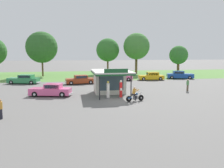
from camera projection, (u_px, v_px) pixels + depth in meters
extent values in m
plane|color=slate|center=(121.00, 101.00, 24.42)|extent=(300.00, 300.00, 0.00)
cube|color=#56843D|center=(94.00, 75.00, 53.70)|extent=(120.00, 24.00, 0.01)
cube|color=beige|center=(109.00, 82.00, 29.12)|extent=(3.78, 3.26, 2.85)
cube|color=#384C56|center=(111.00, 83.00, 27.54)|extent=(3.02, 0.05, 1.82)
cube|color=silver|center=(111.00, 71.00, 27.55)|extent=(4.48, 6.57, 0.16)
cube|color=#195128|center=(111.00, 73.00, 27.58)|extent=(4.48, 6.57, 0.18)
cube|color=#195128|center=(116.00, 71.00, 24.34)|extent=(2.65, 0.08, 0.44)
cylinder|color=black|center=(131.00, 86.00, 25.25)|extent=(0.12, 0.12, 2.85)
cylinder|color=black|center=(100.00, 87.00, 24.63)|extent=(0.12, 0.12, 2.85)
cube|color=slate|center=(108.00, 98.00, 25.57)|extent=(0.44, 0.44, 0.10)
cylinder|color=silver|center=(108.00, 91.00, 25.46)|extent=(0.34, 0.34, 1.64)
cube|color=white|center=(108.00, 90.00, 25.27)|extent=(0.22, 0.02, 0.28)
sphere|color=#EACC4C|center=(108.00, 82.00, 25.33)|extent=(0.26, 0.26, 0.26)
cube|color=slate|center=(121.00, 98.00, 25.83)|extent=(0.44, 0.44, 0.10)
cylinder|color=red|center=(121.00, 90.00, 25.71)|extent=(0.34, 0.34, 1.71)
cube|color=white|center=(121.00, 89.00, 25.52)|extent=(0.22, 0.02, 0.28)
sphere|color=white|center=(121.00, 81.00, 25.57)|extent=(0.26, 0.26, 0.26)
cylinder|color=black|center=(141.00, 98.00, 24.32)|extent=(0.64, 0.26, 0.64)
cylinder|color=silver|center=(141.00, 98.00, 24.32)|extent=(0.19, 0.16, 0.16)
cylinder|color=black|center=(129.00, 99.00, 23.69)|extent=(0.64, 0.26, 0.64)
cylinder|color=silver|center=(129.00, 99.00, 23.69)|extent=(0.19, 0.16, 0.16)
ellipsoid|color=#1E4C8C|center=(136.00, 94.00, 23.99)|extent=(0.60, 0.38, 0.24)
cube|color=#59595E|center=(135.00, 97.00, 24.02)|extent=(0.49, 0.35, 0.36)
cube|color=black|center=(133.00, 95.00, 23.85)|extent=(0.53, 0.38, 0.10)
cylinder|color=silver|center=(140.00, 95.00, 24.24)|extent=(0.37, 0.16, 0.71)
cylinder|color=silver|center=(139.00, 92.00, 24.14)|extent=(0.22, 0.69, 0.04)
sphere|color=silver|center=(140.00, 93.00, 24.21)|extent=(0.16, 0.16, 0.16)
cube|color=#1E4C8C|center=(129.00, 98.00, 23.70)|extent=(0.47, 0.29, 0.12)
cylinder|color=silver|center=(131.00, 99.00, 23.99)|extent=(0.70, 0.26, 0.18)
cube|color=black|center=(134.00, 94.00, 23.87)|extent=(0.48, 0.43, 0.14)
cylinder|color=black|center=(134.00, 98.00, 24.15)|extent=(0.18, 0.26, 0.56)
cylinder|color=black|center=(136.00, 98.00, 23.87)|extent=(0.18, 0.26, 0.56)
cylinder|color=gold|center=(134.00, 91.00, 23.85)|extent=(0.48, 0.42, 0.60)
sphere|color=tan|center=(134.00, 88.00, 23.82)|extent=(0.22, 0.22, 0.22)
cylinder|color=gold|center=(135.00, 90.00, 24.11)|extent=(0.54, 0.23, 0.31)
cylinder|color=gold|center=(137.00, 91.00, 23.76)|extent=(0.54, 0.23, 0.31)
cube|color=#E55993|center=(51.00, 91.00, 26.99)|extent=(5.09, 2.80, 0.78)
cube|color=#E55993|center=(53.00, 86.00, 26.88)|extent=(2.20, 1.94, 0.54)
cube|color=#283847|center=(46.00, 86.00, 26.93)|extent=(0.35, 1.35, 0.43)
cube|color=#283847|center=(51.00, 87.00, 26.13)|extent=(1.58, 0.39, 0.41)
cube|color=#283847|center=(55.00, 85.00, 27.64)|extent=(1.58, 0.39, 0.41)
cube|color=silver|center=(31.00, 93.00, 27.16)|extent=(0.49, 1.66, 0.18)
cube|color=silver|center=(71.00, 94.00, 26.90)|extent=(0.49, 1.66, 0.18)
sphere|color=white|center=(29.00, 92.00, 26.56)|extent=(0.18, 0.18, 0.18)
sphere|color=white|center=(33.00, 90.00, 27.67)|extent=(0.18, 0.18, 0.18)
cylinder|color=black|center=(35.00, 94.00, 26.30)|extent=(0.69, 0.34, 0.66)
cylinder|color=silver|center=(35.00, 94.00, 26.30)|extent=(0.34, 0.28, 0.30)
cylinder|color=black|center=(40.00, 92.00, 27.92)|extent=(0.69, 0.34, 0.66)
cylinder|color=silver|center=(40.00, 92.00, 27.92)|extent=(0.34, 0.28, 0.30)
cylinder|color=black|center=(62.00, 95.00, 26.12)|extent=(0.69, 0.34, 0.66)
cylinder|color=silver|center=(62.00, 95.00, 26.12)|extent=(0.34, 0.28, 0.30)
cylinder|color=black|center=(66.00, 92.00, 27.75)|extent=(0.69, 0.34, 0.66)
cylinder|color=silver|center=(66.00, 92.00, 27.75)|extent=(0.34, 0.28, 0.30)
cube|color=#E55993|center=(120.00, 78.00, 42.47)|extent=(4.91, 2.45, 0.75)
cube|color=#E55993|center=(119.00, 74.00, 42.38)|extent=(2.23, 1.88, 0.51)
cube|color=#283847|center=(124.00, 74.00, 42.42)|extent=(0.23, 1.44, 0.41)
cube|color=#283847|center=(118.00, 74.00, 43.17)|extent=(1.72, 0.26, 0.39)
cube|color=#283847|center=(119.00, 75.00, 41.59)|extent=(1.72, 0.26, 0.39)
cube|color=silver|center=(132.00, 79.00, 42.61)|extent=(0.35, 1.76, 0.18)
cube|color=silver|center=(107.00, 79.00, 42.41)|extent=(0.35, 1.76, 0.18)
sphere|color=white|center=(132.00, 77.00, 43.15)|extent=(0.18, 0.18, 0.18)
sphere|color=white|center=(133.00, 78.00, 41.98)|extent=(0.18, 0.18, 0.18)
cylinder|color=black|center=(127.00, 78.00, 43.43)|extent=(0.68, 0.28, 0.66)
cylinder|color=silver|center=(127.00, 78.00, 43.43)|extent=(0.32, 0.26, 0.30)
cylinder|color=black|center=(129.00, 79.00, 41.71)|extent=(0.68, 0.28, 0.66)
cylinder|color=silver|center=(129.00, 79.00, 41.71)|extent=(0.32, 0.26, 0.30)
cylinder|color=black|center=(111.00, 78.00, 43.29)|extent=(0.68, 0.28, 0.66)
cylinder|color=silver|center=(111.00, 78.00, 43.29)|extent=(0.32, 0.26, 0.30)
cylinder|color=black|center=(111.00, 79.00, 41.58)|extent=(0.68, 0.28, 0.66)
cylinder|color=silver|center=(111.00, 79.00, 41.58)|extent=(0.32, 0.26, 0.30)
cube|color=#19479E|center=(180.00, 76.00, 45.64)|extent=(5.48, 3.22, 0.84)
cube|color=#19479E|center=(178.00, 72.00, 45.58)|extent=(2.44, 2.14, 0.56)
cube|color=#283847|center=(184.00, 72.00, 45.48)|extent=(0.44, 1.40, 0.45)
cube|color=#283847|center=(178.00, 72.00, 46.37)|extent=(1.69, 0.52, 0.42)
cube|color=#283847|center=(179.00, 73.00, 44.80)|extent=(1.69, 0.52, 0.42)
cube|color=silver|center=(193.00, 77.00, 45.40)|extent=(0.60, 1.72, 0.18)
cube|color=silver|center=(167.00, 77.00, 45.96)|extent=(0.60, 1.72, 0.18)
sphere|color=white|center=(193.00, 75.00, 45.94)|extent=(0.18, 0.18, 0.18)
sphere|color=white|center=(194.00, 76.00, 44.77)|extent=(0.18, 0.18, 0.18)
cylinder|color=black|center=(188.00, 77.00, 46.34)|extent=(0.69, 0.38, 0.66)
cylinder|color=silver|center=(188.00, 77.00, 46.34)|extent=(0.35, 0.29, 0.30)
cylinder|color=black|center=(190.00, 78.00, 44.64)|extent=(0.69, 0.38, 0.66)
cylinder|color=silver|center=(190.00, 78.00, 44.64)|extent=(0.35, 0.29, 0.30)
cylinder|color=black|center=(171.00, 77.00, 46.72)|extent=(0.69, 0.38, 0.66)
cylinder|color=silver|center=(171.00, 77.00, 46.72)|extent=(0.35, 0.29, 0.30)
cylinder|color=black|center=(172.00, 77.00, 45.02)|extent=(0.69, 0.38, 0.66)
cylinder|color=silver|center=(172.00, 77.00, 45.02)|extent=(0.35, 0.29, 0.30)
cube|color=#993819|center=(80.00, 81.00, 37.71)|extent=(4.98, 2.44, 0.77)
cube|color=#993819|center=(81.00, 77.00, 37.66)|extent=(2.30, 1.85, 0.54)
cube|color=#283847|center=(75.00, 77.00, 37.35)|extent=(0.24, 1.39, 0.43)
cube|color=#283847|center=(82.00, 77.00, 36.93)|extent=(1.77, 0.28, 0.41)
cube|color=#283847|center=(80.00, 76.00, 38.39)|extent=(1.77, 0.28, 0.41)
cube|color=silver|center=(66.00, 83.00, 37.01)|extent=(0.36, 1.70, 0.18)
cube|color=silver|center=(94.00, 82.00, 38.49)|extent=(0.36, 1.70, 0.18)
sphere|color=white|center=(66.00, 81.00, 36.43)|extent=(0.18, 0.18, 0.18)
sphere|color=white|center=(65.00, 81.00, 37.51)|extent=(0.18, 0.18, 0.18)
cylinder|color=black|center=(71.00, 83.00, 36.46)|extent=(0.68, 0.29, 0.66)
cylinder|color=silver|center=(71.00, 83.00, 36.46)|extent=(0.32, 0.26, 0.30)
cylinder|color=black|center=(70.00, 82.00, 38.04)|extent=(0.68, 0.29, 0.66)
cylinder|color=silver|center=(70.00, 82.00, 38.04)|extent=(0.32, 0.26, 0.30)
cylinder|color=black|center=(91.00, 82.00, 37.46)|extent=(0.68, 0.29, 0.66)
cylinder|color=silver|center=(91.00, 82.00, 37.46)|extent=(0.32, 0.26, 0.30)
cylinder|color=black|center=(89.00, 81.00, 39.03)|extent=(0.68, 0.29, 0.66)
cylinder|color=silver|center=(89.00, 81.00, 39.03)|extent=(0.32, 0.26, 0.30)
cube|color=#2D844C|center=(24.00, 80.00, 38.02)|extent=(5.39, 2.99, 0.82)
cube|color=#2D844C|center=(26.00, 76.00, 37.90)|extent=(2.60, 2.11, 0.53)
cube|color=#283847|center=(20.00, 76.00, 37.97)|extent=(0.38, 1.40, 0.42)
cube|color=#283847|center=(24.00, 77.00, 37.12)|extent=(1.90, 0.49, 0.40)
cube|color=#283847|center=(28.00, 76.00, 38.68)|extent=(1.90, 0.49, 0.40)
cube|color=silver|center=(9.00, 82.00, 38.23)|extent=(0.53, 1.72, 0.18)
cube|color=silver|center=(38.00, 82.00, 37.89)|extent=(0.53, 1.72, 0.18)
sphere|color=white|center=(7.00, 80.00, 37.61)|extent=(0.18, 0.18, 0.18)
sphere|color=white|center=(11.00, 79.00, 38.77)|extent=(0.18, 0.18, 0.18)
cylinder|color=black|center=(11.00, 82.00, 37.33)|extent=(0.69, 0.35, 0.66)
cylinder|color=silver|center=(11.00, 82.00, 37.33)|extent=(0.34, 0.28, 0.30)
cylinder|color=black|center=(16.00, 81.00, 39.02)|extent=(0.69, 0.35, 0.66)
cylinder|color=silver|center=(16.00, 81.00, 39.02)|extent=(0.34, 0.28, 0.30)
cylinder|color=black|center=(31.00, 82.00, 37.10)|extent=(0.69, 0.35, 0.66)
cylinder|color=silver|center=(31.00, 82.00, 37.10)|extent=(0.34, 0.28, 0.30)
cylinder|color=black|center=(36.00, 81.00, 38.79)|extent=(0.69, 0.35, 0.66)
cylinder|color=silver|center=(36.00, 81.00, 38.79)|extent=(0.34, 0.28, 0.30)
cube|color=gold|center=(151.00, 77.00, 43.36)|extent=(4.96, 2.33, 0.75)
cube|color=gold|center=(153.00, 74.00, 43.29)|extent=(2.29, 1.82, 0.61)
cube|color=#283847|center=(147.00, 74.00, 43.22)|extent=(0.19, 1.42, 0.49)
cube|color=#283847|center=(154.00, 74.00, 42.51)|extent=(1.81, 0.22, 0.46)
cube|color=#283847|center=(152.00, 73.00, 44.07)|extent=(1.81, 0.22, 0.46)
cube|color=silver|center=(139.00, 79.00, 43.23)|extent=(0.30, 1.74, 0.18)
cube|color=silver|center=(163.00, 78.00, 43.55)|extent=(0.30, 1.74, 0.18)
sphere|color=white|center=(139.00, 77.00, 42.62)|extent=(0.18, 0.18, 0.18)
sphere|color=white|center=(138.00, 77.00, 43.77)|extent=(0.18, 0.18, 0.18)
cylinder|color=black|center=(144.00, 79.00, 42.44)|extent=(0.68, 0.27, 0.66)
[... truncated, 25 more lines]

